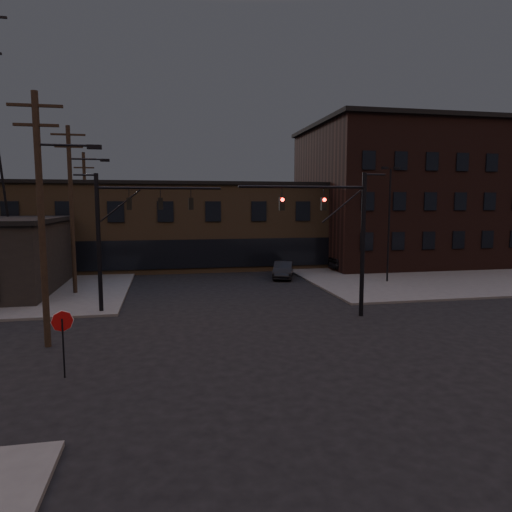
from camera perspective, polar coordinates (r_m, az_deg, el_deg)
The scene contains 15 objects.
ground at distance 20.57m, azimuth 1.30°, elevation -11.33°, with size 140.00×140.00×0.00m, color black.
sidewalk_ne at distance 49.18m, azimuth 21.10°, elevation -1.14°, with size 30.00×30.00×0.15m, color #474744.
building_row at distance 47.34m, azimuth -6.13°, elevation 3.76°, with size 40.00×12.00×8.00m, color #4C3C28.
building_right at distance 52.20m, azimuth 19.06°, elevation 6.99°, with size 22.00×16.00×14.00m, color black.
traffic_signal_near at distance 25.52m, azimuth 10.92°, elevation 3.35°, with size 7.12×0.24×8.00m.
traffic_signal_far at distance 27.23m, azimuth -16.46°, elevation 3.57°, with size 7.12×0.24×8.00m.
stop_sign at distance 18.07m, azimuth -23.03°, elevation -8.31°, with size 0.72×0.33×2.48m.
utility_pole_near at distance 21.71m, azimuth -25.12°, elevation 4.76°, with size 3.70×0.28×11.00m.
utility_pole_mid at distance 33.65m, azimuth -21.97°, elevation 5.79°, with size 3.70×0.28×11.50m.
utility_pole_far at distance 45.66m, azimuth -20.51°, elevation 5.51°, with size 2.20×0.28×11.00m.
lot_light_a at distance 37.34m, azimuth 16.32°, elevation 5.09°, with size 1.50×0.28×9.14m.
lot_light_b at distance 44.65m, azimuth 20.20°, elevation 5.16°, with size 1.50×0.28×9.14m.
parked_car_lot_a at distance 43.46m, azimuth 12.32°, elevation -0.58°, with size 2.02×5.02×1.71m, color black.
parked_car_lot_b at distance 43.31m, azimuth 15.42°, elevation -0.91°, with size 1.93×4.74×1.38m, color silver.
car_crossing at distance 38.74m, azimuth 3.43°, elevation -1.72°, with size 1.52×4.36×1.44m, color black.
Camera 1 is at (-4.29, -19.09, 6.34)m, focal length 32.00 mm.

